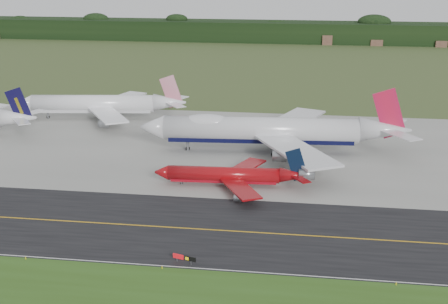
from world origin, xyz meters
TOP-DOWN VIEW (x-y plane):
  - ground at (0.00, 0.00)m, footprint 600.00×600.00m
  - taxiway at (0.00, -4.00)m, footprint 400.00×32.00m
  - apron at (0.00, 51.00)m, footprint 400.00×78.00m
  - taxiway_centreline at (0.00, -4.00)m, footprint 400.00×0.40m
  - taxiway_edge_line at (0.00, -19.50)m, footprint 400.00×0.25m
  - horizon_treeline at (0.00, 273.76)m, footprint 700.00×25.00m
  - jet_ba_747 at (11.25, 46.91)m, footprint 71.25×58.87m
  - jet_red_737 at (4.62, 20.10)m, footprint 35.07×28.60m
  - jet_star_tail at (-44.47, 75.32)m, footprint 54.19×44.98m
  - taxiway_sign at (1.44, -18.02)m, footprint 4.18×1.37m
  - edge_marker_left at (-25.85, -20.50)m, footprint 0.16×0.16m
  - edge_marker_center at (-1.83, -20.50)m, footprint 0.16×0.16m
  - edge_marker_right at (36.17, -20.50)m, footprint 0.16×0.16m

SIDE VIEW (x-z plane):
  - ground at x=0.00m, z-range 0.00..0.00m
  - apron at x=0.00m, z-range 0.00..0.01m
  - taxiway at x=0.00m, z-range 0.00..0.02m
  - taxiway_centreline at x=0.00m, z-range 0.03..0.03m
  - taxiway_edge_line at x=0.00m, z-range 0.03..0.03m
  - edge_marker_left at x=-25.85m, z-range 0.00..0.50m
  - edge_marker_center at x=-1.83m, z-range 0.00..0.50m
  - edge_marker_right at x=36.17m, z-range 0.00..0.50m
  - taxiway_sign at x=1.44m, z-range 0.29..1.73m
  - jet_red_737 at x=4.62m, z-range -2.12..7.36m
  - jet_star_tail at x=-44.47m, z-range -2.38..11.91m
  - horizon_treeline at x=0.00m, z-range -0.53..11.47m
  - jet_ba_747 at x=11.25m, z-range -2.86..15.05m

